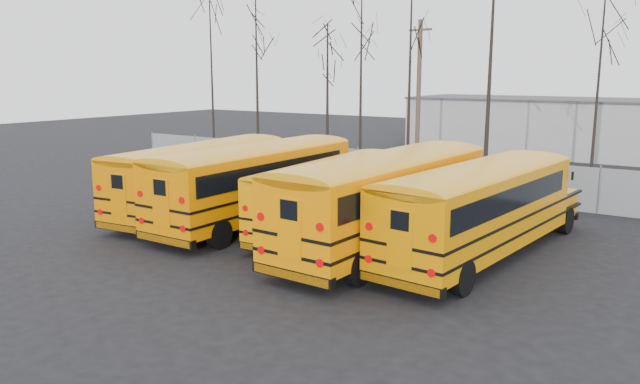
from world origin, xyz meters
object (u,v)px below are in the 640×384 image
Objects in this scene: bus_c at (335,190)px; bus_d at (389,193)px; bus_b at (260,177)px; bus_e at (482,203)px; bus_a at (204,172)px; utility_pole_left at (419,94)px.

bus_d reaches higher than bus_c.
bus_d reaches higher than bus_b.
bus_a is at bearing -173.74° from bus_e.
bus_e is at bearing 1.80° from bus_b.
bus_a is 0.97× the size of bus_b.
bus_a is 3.09m from bus_b.
bus_c is at bearing -176.95° from bus_e.
bus_b is (3.09, -0.05, 0.09)m from bus_a.
bus_b is 6.07m from bus_d.
bus_c is at bearing -2.05° from bus_a.
bus_b is at bearing 178.08° from bus_d.
bus_e is (3.01, 0.74, -0.12)m from bus_d.
bus_b reaches higher than bus_e.
utility_pole_left is (-6.79, 16.85, 2.71)m from bus_d.
bus_a is 6.36m from bus_c.
bus_c is at bearing -64.04° from utility_pole_left.
utility_pole_left reaches higher than bus_d.
bus_c is 0.88× the size of bus_e.
utility_pole_left is at bearing 75.92° from bus_a.
bus_e is (9.05, 0.25, -0.05)m from bus_b.
bus_c is (6.34, 0.43, -0.18)m from bus_a.
bus_d is (2.79, -0.97, 0.33)m from bus_c.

